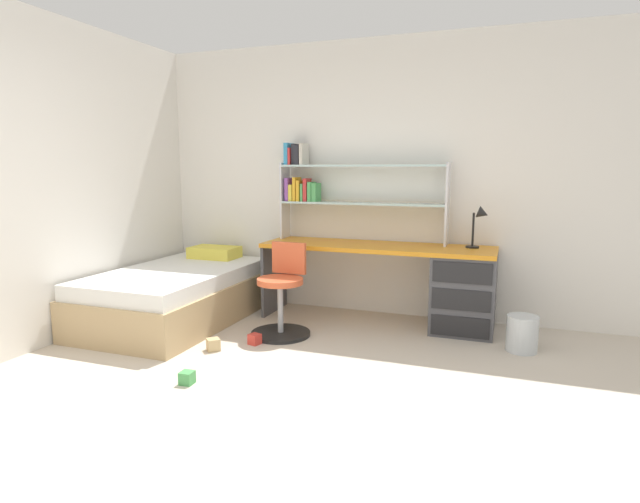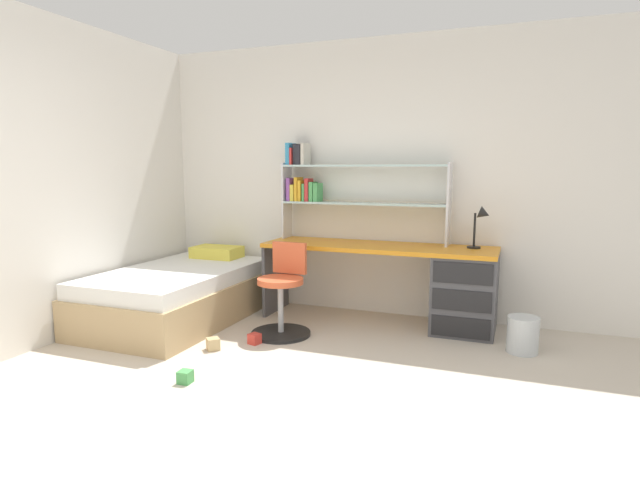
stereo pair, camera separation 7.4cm
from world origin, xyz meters
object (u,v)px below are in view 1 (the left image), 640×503
object	(u,v)px
toy_block_red_2	(255,339)
bed_platform	(178,295)
desk_lamp	(480,220)
toy_block_natural_0	(213,345)
bookshelf_hutch	(335,184)
desk	(439,283)
toy_block_green_1	(187,378)
waste_bin	(522,334)
swivel_chair	(282,299)

from	to	relation	value
toy_block_red_2	bed_platform	bearing A→B (deg)	159.87
desk_lamp	toy_block_natural_0	bearing A→B (deg)	-145.74
bookshelf_hutch	bed_platform	xyz separation A→B (m)	(-1.31, -0.81, -1.04)
bed_platform	desk	bearing A→B (deg)	14.67
bookshelf_hutch	toy_block_green_1	xyz separation A→B (m)	(-0.36, -2.06, -1.25)
bed_platform	toy_block_red_2	distance (m)	1.09
waste_bin	toy_block_green_1	world-z (taller)	waste_bin
swivel_chair	bed_platform	world-z (taller)	swivel_chair
desk	bed_platform	bearing A→B (deg)	-165.33
waste_bin	toy_block_red_2	xyz separation A→B (m)	(-2.08, -0.59, -0.10)
bookshelf_hutch	toy_block_natural_0	world-z (taller)	bookshelf_hutch
desk_lamp	toy_block_natural_0	size ratio (longest dim) A/B	3.98
bed_platform	bookshelf_hutch	bearing A→B (deg)	31.77
desk_lamp	waste_bin	xyz separation A→B (m)	(0.39, -0.49, -0.85)
bookshelf_hutch	toy_block_green_1	bearing A→B (deg)	-99.87
swivel_chair	toy_block_green_1	bearing A→B (deg)	-97.74
desk	waste_bin	xyz separation A→B (m)	(0.72, -0.40, -0.27)
bookshelf_hutch	toy_block_green_1	size ratio (longest dim) A/B	18.89
desk	swivel_chair	bearing A→B (deg)	-152.06
desk_lamp	desk	bearing A→B (deg)	-165.63
desk_lamp	swivel_chair	distance (m)	1.88
waste_bin	toy_block_red_2	world-z (taller)	waste_bin
desk_lamp	toy_block_green_1	world-z (taller)	desk_lamp
swivel_chair	toy_block_natural_0	world-z (taller)	swivel_chair
bed_platform	toy_block_red_2	world-z (taller)	bed_platform
desk	desk_lamp	world-z (taller)	desk_lamp
bed_platform	toy_block_green_1	distance (m)	1.59
desk_lamp	bed_platform	distance (m)	2.89
toy_block_green_1	swivel_chair	bearing A→B (deg)	82.26
swivel_chair	toy_block_green_1	size ratio (longest dim) A/B	9.16
bed_platform	toy_block_red_2	bearing A→B (deg)	-20.13
bed_platform	toy_block_natural_0	distance (m)	1.00
toy_block_green_1	toy_block_natural_0	bearing A→B (deg)	106.32
toy_block_natural_0	toy_block_red_2	xyz separation A→B (m)	(0.24, 0.25, -0.00)
desk_lamp	toy_block_green_1	distance (m)	2.80
bookshelf_hutch	bed_platform	distance (m)	1.86
swivel_chair	toy_block_red_2	world-z (taller)	swivel_chair
swivel_chair	toy_block_green_1	world-z (taller)	swivel_chair
waste_bin	desk	bearing A→B (deg)	150.64
swivel_chair	waste_bin	bearing A→B (deg)	7.64
desk	desk_lamp	xyz separation A→B (m)	(0.33, 0.08, 0.58)
swivel_chair	toy_block_natural_0	bearing A→B (deg)	-121.62
toy_block_natural_0	toy_block_green_1	xyz separation A→B (m)	(0.19, -0.64, -0.00)
bookshelf_hutch	toy_block_red_2	world-z (taller)	bookshelf_hutch
swivel_chair	toy_block_natural_0	size ratio (longest dim) A/B	8.32
desk	desk_lamp	distance (m)	0.67
bed_platform	toy_block_green_1	xyz separation A→B (m)	(0.95, -1.25, -0.21)
toy_block_green_1	toy_block_red_2	distance (m)	0.88
bed_platform	waste_bin	bearing A→B (deg)	4.04
desk	toy_block_green_1	size ratio (longest dim) A/B	24.68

